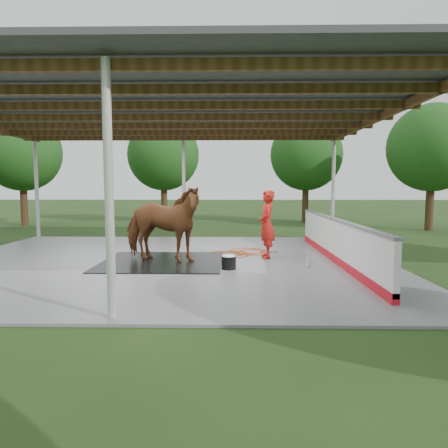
{
  "coord_description": "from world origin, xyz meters",
  "views": [
    {
      "loc": [
        1.82,
        -10.61,
        2.05
      ],
      "look_at": [
        1.62,
        0.19,
        1.03
      ],
      "focal_mm": 32.0,
      "sensor_mm": 36.0,
      "label": 1
    }
  ],
  "objects_px": {
    "horse": "(162,224)",
    "handler": "(267,224)",
    "dasher_board": "(335,241)",
    "wash_bucket": "(229,262)"
  },
  "relations": [
    {
      "from": "dasher_board",
      "to": "wash_bucket",
      "type": "height_order",
      "value": "dasher_board"
    },
    {
      "from": "handler",
      "to": "wash_bucket",
      "type": "distance_m",
      "value": 2.01
    },
    {
      "from": "wash_bucket",
      "to": "horse",
      "type": "bearing_deg",
      "value": 153.85
    },
    {
      "from": "horse",
      "to": "handler",
      "type": "xyz_separation_m",
      "value": [
        2.82,
        0.66,
        -0.07
      ]
    },
    {
      "from": "dasher_board",
      "to": "handler",
      "type": "bearing_deg",
      "value": 166.26
    },
    {
      "from": "horse",
      "to": "handler",
      "type": "relative_size",
      "value": 1.24
    },
    {
      "from": "dasher_board",
      "to": "wash_bucket",
      "type": "relative_size",
      "value": 22.69
    },
    {
      "from": "horse",
      "to": "wash_bucket",
      "type": "xyz_separation_m",
      "value": [
        1.77,
        -0.87,
        -0.85
      ]
    },
    {
      "from": "horse",
      "to": "dasher_board",
      "type": "bearing_deg",
      "value": -69.94
    },
    {
      "from": "horse",
      "to": "handler",
      "type": "bearing_deg",
      "value": -59.52
    }
  ]
}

